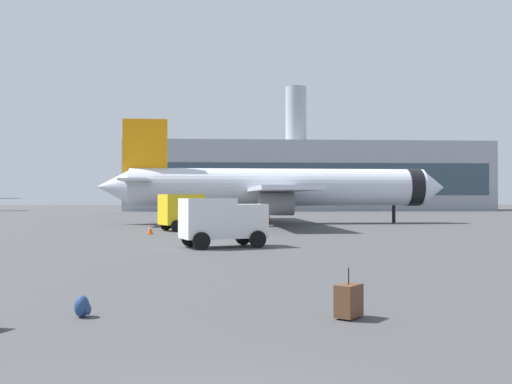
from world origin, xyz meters
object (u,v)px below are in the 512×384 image
at_px(service_truck, 190,210).
at_px(cargo_van, 222,220).
at_px(airplane_at_gate, 277,188).
at_px(safety_cone_mid, 269,218).
at_px(traveller_backpack, 83,307).
at_px(safety_cone_near, 150,229).
at_px(rolling_suitcase, 349,300).

xyz_separation_m(service_truck, cargo_van, (2.59, -15.43, -0.16)).
relative_size(airplane_at_gate, safety_cone_mid, 44.50).
height_order(cargo_van, safety_cone_mid, cargo_van).
height_order(airplane_at_gate, service_truck, airplane_at_gate).
xyz_separation_m(airplane_at_gate, safety_cone_mid, (-0.48, 3.78, -3.26)).
xyz_separation_m(service_truck, safety_cone_mid, (7.65, 15.50, -1.21)).
bearing_deg(traveller_backpack, safety_cone_mid, 80.46).
distance_m(airplane_at_gate, safety_cone_near, 19.53).
xyz_separation_m(cargo_van, traveller_backpack, (-3.04, -17.28, -1.22)).
relative_size(safety_cone_near, rolling_suitcase, 0.65).
bearing_deg(safety_cone_near, traveller_backpack, -85.64).
xyz_separation_m(safety_cone_near, safety_cone_mid, (10.27, 19.75, 0.05)).
height_order(airplane_at_gate, traveller_backpack, airplane_at_gate).
distance_m(airplane_at_gate, service_truck, 14.41).
distance_m(cargo_van, safety_cone_near, 12.38).
height_order(safety_cone_near, rolling_suitcase, rolling_suitcase).
height_order(service_truck, safety_cone_near, service_truck).
relative_size(service_truck, safety_cone_near, 7.43).
relative_size(airplane_at_gate, safety_cone_near, 50.23).
relative_size(cargo_van, rolling_suitcase, 4.38).
distance_m(service_truck, safety_cone_near, 5.15).
bearing_deg(cargo_van, traveller_backpack, -99.98).
distance_m(safety_cone_near, safety_cone_mid, 22.26).
bearing_deg(cargo_van, service_truck, 99.54).
distance_m(service_truck, cargo_van, 15.65).
xyz_separation_m(cargo_van, safety_cone_mid, (5.06, 30.93, -1.05)).
distance_m(cargo_van, safety_cone_mid, 31.36).
xyz_separation_m(airplane_at_gate, traveller_backpack, (-8.58, -44.43, -3.42)).
xyz_separation_m(service_truck, rolling_suitcase, (5.37, -33.19, -1.22)).
distance_m(safety_cone_mid, traveller_backpack, 48.89).
relative_size(cargo_van, safety_cone_near, 6.78).
bearing_deg(safety_cone_mid, safety_cone_near, -117.47).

